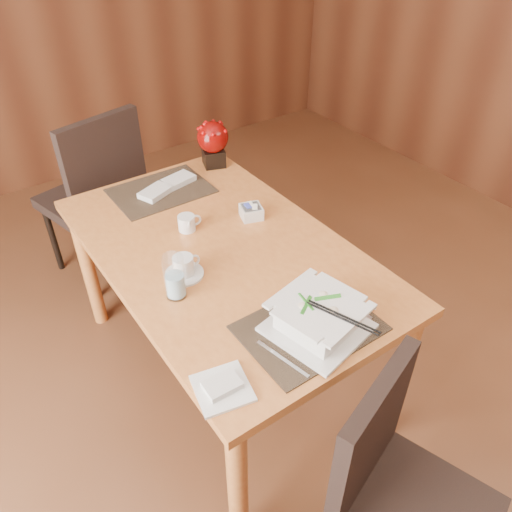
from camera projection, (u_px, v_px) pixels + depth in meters
ground at (305, 460)px, 2.10m from camera, size 6.00×6.00×0.00m
dining_table at (223, 266)px, 2.08m from camera, size 0.90×1.50×0.75m
placemat_near at (309, 328)px, 1.67m from camera, size 0.45×0.33×0.01m
placemat_far at (161, 191)px, 2.38m from camera, size 0.45×0.33×0.01m
soup_setting at (318, 318)px, 1.63m from camera, size 0.35×0.35×0.12m
coffee_cup at (184, 268)px, 1.87m from camera, size 0.15×0.15×0.08m
water_glass at (175, 277)px, 1.75m from camera, size 0.09×0.09×0.17m
creamer_jug at (187, 223)px, 2.11m from camera, size 0.11×0.11×0.07m
sugar_caddy at (251, 212)px, 2.19m from camera, size 0.11×0.11×0.05m
berry_decor at (213, 141)px, 2.51m from camera, size 0.16×0.16×0.23m
napkins_far at (169, 185)px, 2.39m from camera, size 0.32×0.19×0.03m
bread_plate at (222, 388)px, 1.47m from camera, size 0.19×0.19×0.01m
near_chair at (397, 486)px, 1.49m from camera, size 0.53×0.53×0.91m
far_chair at (98, 191)px, 2.72m from camera, size 0.58×0.58×1.02m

